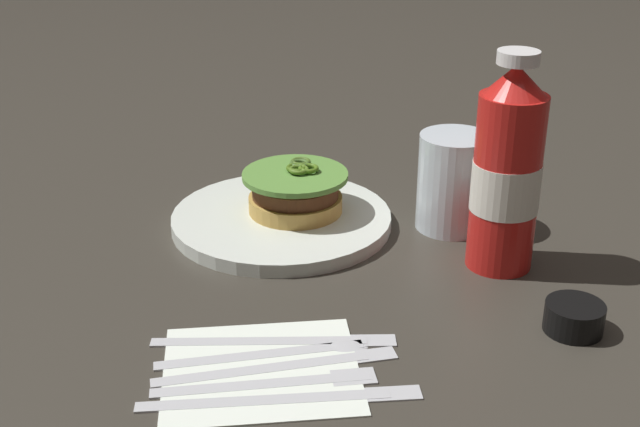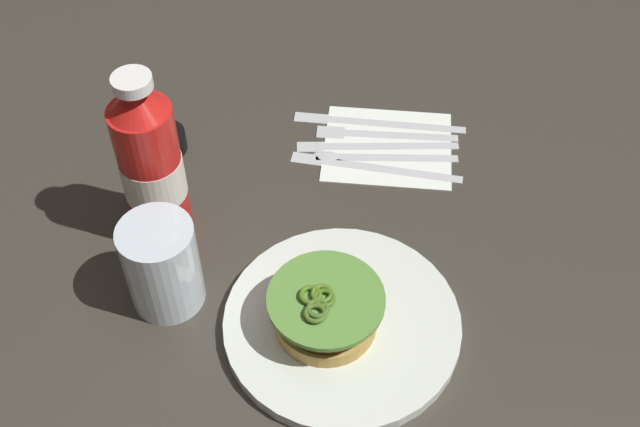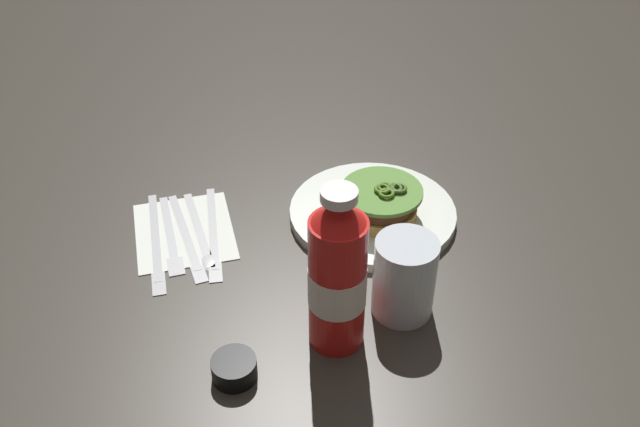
% 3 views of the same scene
% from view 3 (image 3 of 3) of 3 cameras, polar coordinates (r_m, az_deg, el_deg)
% --- Properties ---
extents(ground_plane, '(3.00, 3.00, 0.00)m').
position_cam_3_polar(ground_plane, '(0.94, 6.27, -4.83)').
color(ground_plane, '#36332B').
extents(dinner_plate, '(0.25, 0.25, 0.02)m').
position_cam_3_polar(dinner_plate, '(1.03, 4.08, 0.01)').
color(dinner_plate, silver).
rests_on(dinner_plate, ground_plane).
extents(burger_sandwich, '(0.12, 0.12, 0.05)m').
position_cam_3_polar(burger_sandwich, '(1.00, 5.06, 0.94)').
color(burger_sandwich, tan).
rests_on(burger_sandwich, dinner_plate).
extents(ketchup_bottle, '(0.07, 0.07, 0.22)m').
position_cam_3_polar(ketchup_bottle, '(0.78, 1.44, -5.21)').
color(ketchup_bottle, red).
rests_on(ketchup_bottle, ground_plane).
extents(water_glass, '(0.08, 0.08, 0.11)m').
position_cam_3_polar(water_glass, '(0.86, 6.95, -5.22)').
color(water_glass, silver).
rests_on(water_glass, ground_plane).
extents(condiment_cup, '(0.05, 0.05, 0.03)m').
position_cam_3_polar(condiment_cup, '(0.81, -7.07, -12.54)').
color(condiment_cup, black).
rests_on(condiment_cup, ground_plane).
extents(napkin, '(0.17, 0.15, 0.00)m').
position_cam_3_polar(napkin, '(1.02, -11.11, -1.40)').
color(napkin, white).
rests_on(napkin, ground_plane).
extents(butter_knife, '(0.22, 0.02, 0.00)m').
position_cam_3_polar(butter_knife, '(1.00, -13.36, -2.60)').
color(butter_knife, silver).
rests_on(butter_knife, napkin).
extents(fork_utensil, '(0.18, 0.03, 0.00)m').
position_cam_3_polar(fork_utensil, '(1.00, -12.17, -2.09)').
color(fork_utensil, silver).
rests_on(fork_utensil, napkin).
extents(steak_knife, '(0.20, 0.05, 0.00)m').
position_cam_3_polar(steak_knife, '(1.00, -10.83, -2.15)').
color(steak_knife, silver).
rests_on(steak_knife, napkin).
extents(spoon_utensil, '(0.18, 0.04, 0.00)m').
position_cam_3_polar(spoon_utensil, '(1.00, -9.67, -2.06)').
color(spoon_utensil, silver).
rests_on(spoon_utensil, napkin).
extents(table_knife, '(0.21, 0.02, 0.00)m').
position_cam_3_polar(table_knife, '(1.00, -8.78, -1.85)').
color(table_knife, silver).
rests_on(table_knife, napkin).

